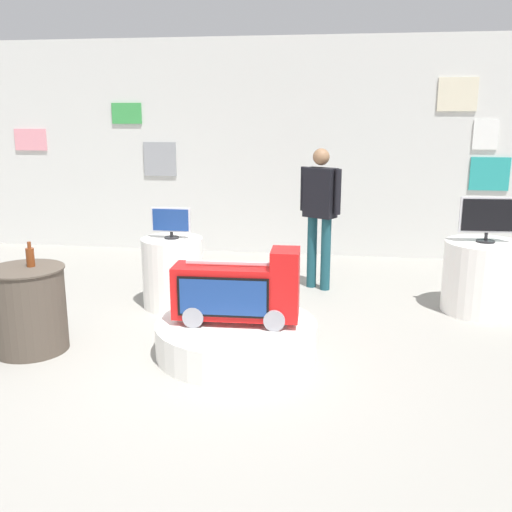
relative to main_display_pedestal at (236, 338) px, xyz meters
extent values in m
plane|color=gray|center=(-0.27, -0.33, -0.15)|extent=(30.00, 30.00, 0.00)
cube|color=silver|center=(-0.27, 3.98, 1.46)|extent=(10.17, 0.10, 3.21)
cube|color=teal|center=(2.96, 3.91, 1.13)|extent=(0.55, 0.02, 0.47)
cube|color=beige|center=(2.43, 3.91, 2.23)|extent=(0.54, 0.02, 0.46)
cube|color=white|center=(2.85, 3.91, 1.68)|extent=(0.34, 0.02, 0.41)
cube|color=pink|center=(-4.04, 3.91, 1.56)|extent=(0.53, 0.02, 0.33)
cube|color=gray|center=(-1.92, 3.91, 1.28)|extent=(0.51, 0.02, 0.52)
cube|color=green|center=(-2.42, 3.91, 1.97)|extent=(0.47, 0.02, 0.31)
cylinder|color=white|center=(0.00, 0.00, 0.00)|extent=(1.47, 1.47, 0.30)
cylinder|color=gray|center=(-0.36, -0.01, 0.24)|extent=(0.20, 0.40, 0.19)
cylinder|color=gray|center=(0.36, 0.01, 0.24)|extent=(0.20, 0.40, 0.19)
cube|color=red|center=(0.00, 0.00, 0.44)|extent=(1.13, 0.38, 0.47)
cube|color=red|center=(0.44, 0.02, 0.75)|extent=(0.26, 0.35, 0.16)
cube|color=black|center=(-0.08, -0.18, 0.44)|extent=(0.80, 0.05, 0.36)
cube|color=navy|center=(-0.08, -0.18, 0.44)|extent=(0.76, 0.05, 0.32)
cube|color=#B2B2B7|center=(0.00, 0.00, 0.70)|extent=(0.90, 0.06, 0.02)
cylinder|color=white|center=(-0.95, 1.22, 0.24)|extent=(0.68, 0.68, 0.78)
cylinder|color=black|center=(-0.95, 1.22, 0.64)|extent=(0.16, 0.16, 0.02)
cylinder|color=black|center=(-0.95, 1.22, 0.68)|extent=(0.04, 0.04, 0.06)
cube|color=silver|center=(-0.95, 1.22, 0.85)|extent=(0.44, 0.04, 0.27)
cube|color=navy|center=(-0.95, 1.20, 0.85)|extent=(0.40, 0.02, 0.24)
cylinder|color=white|center=(2.44, 1.55, 0.24)|extent=(0.84, 0.84, 0.78)
cylinder|color=black|center=(2.44, 1.55, 0.64)|extent=(0.20, 0.20, 0.02)
cylinder|color=black|center=(2.44, 1.55, 0.70)|extent=(0.04, 0.04, 0.09)
cube|color=silver|center=(2.44, 1.55, 0.93)|extent=(0.59, 0.08, 0.38)
cube|color=black|center=(2.44, 1.53, 0.93)|extent=(0.54, 0.05, 0.34)
cylinder|color=#4C4238|center=(-1.89, -0.21, 0.24)|extent=(0.67, 0.67, 0.78)
cylinder|color=#4C4238|center=(-1.89, -0.21, 0.63)|extent=(0.70, 0.70, 0.02)
cylinder|color=brown|center=(-1.86, -0.16, 0.72)|extent=(0.07, 0.07, 0.17)
cylinder|color=brown|center=(-1.86, -0.16, 0.84)|extent=(0.03, 0.03, 0.06)
cylinder|color=#194751|center=(0.55, 2.21, 0.30)|extent=(0.12, 0.12, 0.90)
cylinder|color=#194751|center=(0.72, 2.11, 0.30)|extent=(0.12, 0.12, 0.90)
cube|color=black|center=(0.63, 2.16, 1.05)|extent=(0.43, 0.36, 0.60)
sphere|color=#8C6647|center=(0.63, 2.16, 1.48)|extent=(0.20, 0.20, 0.20)
cylinder|color=black|center=(0.42, 2.28, 1.08)|extent=(0.08, 0.08, 0.54)
cylinder|color=black|center=(0.84, 2.04, 1.08)|extent=(0.08, 0.08, 0.54)
camera|label=1|loc=(0.94, -4.95, 2.01)|focal=41.41mm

